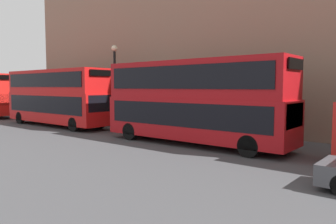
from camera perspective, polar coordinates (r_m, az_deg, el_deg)
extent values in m
cube|color=#A80F14|center=(17.60, 4.51, -1.06)|extent=(2.55, 10.67, 2.16)
cube|color=#A80F14|center=(17.52, 4.55, 5.67)|extent=(2.50, 10.46, 1.97)
cube|color=black|center=(17.58, 4.51, -0.22)|extent=(2.59, 9.82, 1.21)
cube|color=black|center=(17.53, 4.55, 5.99)|extent=(2.59, 9.82, 1.18)
cube|color=black|center=(15.17, 21.16, -0.59)|extent=(2.17, 0.06, 1.08)
cube|color=black|center=(15.15, 21.40, 7.81)|extent=(1.78, 0.06, 0.47)
cylinder|color=black|center=(14.89, 13.87, -5.80)|extent=(0.30, 1.00, 1.00)
cylinder|color=black|center=(16.92, 17.18, -4.64)|extent=(0.30, 1.00, 1.00)
cylinder|color=black|center=(19.28, -6.61, -3.38)|extent=(0.30, 1.00, 1.00)
cylinder|color=black|center=(20.89, -2.16, -2.75)|extent=(0.30, 1.00, 1.00)
cube|color=red|center=(27.32, -18.72, 0.82)|extent=(2.55, 10.87, 2.30)
cube|color=red|center=(27.27, -18.82, 5.07)|extent=(2.50, 10.65, 1.75)
cube|color=black|center=(27.30, -18.73, 1.40)|extent=(2.59, 10.00, 1.29)
cube|color=black|center=(27.27, -18.83, 5.25)|extent=(2.59, 10.00, 1.05)
cube|color=black|center=(22.88, -11.58, 1.46)|extent=(2.17, 0.06, 1.15)
cube|color=black|center=(22.87, -11.67, 6.69)|extent=(1.78, 0.06, 0.42)
cylinder|color=black|center=(23.59, -16.06, -2.09)|extent=(0.30, 1.00, 1.00)
cylinder|color=black|center=(24.92, -11.79, -1.67)|extent=(0.30, 1.00, 1.00)
cylinder|color=black|center=(30.19, -24.33, -0.92)|extent=(0.30, 1.00, 1.00)
cylinder|color=black|center=(31.25, -20.63, -0.64)|extent=(0.30, 1.00, 1.00)
cube|color=black|center=(34.50, -25.91, 1.94)|extent=(2.17, 0.06, 1.09)
cube|color=black|center=(34.49, -26.02, 5.44)|extent=(1.78, 0.06, 0.44)
cylinder|color=black|center=(36.47, -25.26, -0.09)|extent=(0.30, 1.00, 1.00)
cylinder|color=black|center=(24.83, -9.24, 3.81)|extent=(0.18, 0.18, 5.73)
sphere|color=beige|center=(24.99, -9.33, 10.89)|extent=(0.44, 0.44, 0.44)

